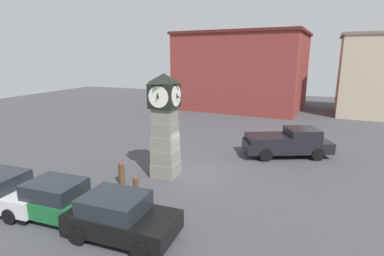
{
  "coord_description": "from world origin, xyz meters",
  "views": [
    {
      "loc": [
        5.79,
        -14.67,
        6.41
      ],
      "look_at": [
        -0.4,
        1.7,
        2.19
      ],
      "focal_mm": 28.0,
      "sensor_mm": 36.0,
      "label": 1
    }
  ],
  "objects_px": {
    "bollard_near_tower": "(121,173)",
    "pedestrian_near_bench": "(159,110)",
    "bollard_far_row": "(139,198)",
    "car_navy_sedan": "(1,190)",
    "bollard_mid_row": "(136,185)",
    "car_by_building": "(120,216)",
    "car_near_tower": "(60,200)",
    "pickup_truck": "(287,142)",
    "clock_tower": "(165,125)"
  },
  "relations": [
    {
      "from": "bollard_far_row",
      "to": "pedestrian_near_bench",
      "type": "bearing_deg",
      "value": 114.15
    },
    {
      "from": "car_navy_sedan",
      "to": "pedestrian_near_bench",
      "type": "relative_size",
      "value": 2.57
    },
    {
      "from": "bollard_far_row",
      "to": "car_navy_sedan",
      "type": "distance_m",
      "value": 5.98
    },
    {
      "from": "bollard_near_tower",
      "to": "car_by_building",
      "type": "relative_size",
      "value": 0.3
    },
    {
      "from": "car_navy_sedan",
      "to": "car_near_tower",
      "type": "height_order",
      "value": "car_navy_sedan"
    },
    {
      "from": "bollard_near_tower",
      "to": "car_by_building",
      "type": "bearing_deg",
      "value": -56.69
    },
    {
      "from": "clock_tower",
      "to": "bollard_far_row",
      "type": "relative_size",
      "value": 5.92
    },
    {
      "from": "bollard_far_row",
      "to": "pedestrian_near_bench",
      "type": "relative_size",
      "value": 0.54
    },
    {
      "from": "bollard_near_tower",
      "to": "car_navy_sedan",
      "type": "relative_size",
      "value": 0.26
    },
    {
      "from": "bollard_mid_row",
      "to": "car_navy_sedan",
      "type": "height_order",
      "value": "car_navy_sedan"
    },
    {
      "from": "bollard_mid_row",
      "to": "pickup_truck",
      "type": "xyz_separation_m",
      "value": [
        6.33,
        8.41,
        0.48
      ]
    },
    {
      "from": "car_by_building",
      "to": "bollard_mid_row",
      "type": "bearing_deg",
      "value": 111.98
    },
    {
      "from": "car_navy_sedan",
      "to": "pickup_truck",
      "type": "distance_m",
      "value": 16.03
    },
    {
      "from": "pedestrian_near_bench",
      "to": "car_near_tower",
      "type": "bearing_deg",
      "value": -74.93
    },
    {
      "from": "bollard_mid_row",
      "to": "pedestrian_near_bench",
      "type": "xyz_separation_m",
      "value": [
        -6.74,
        15.8,
        0.55
      ]
    },
    {
      "from": "bollard_mid_row",
      "to": "bollard_far_row",
      "type": "bearing_deg",
      "value": -53.05
    },
    {
      "from": "bollard_far_row",
      "to": "pedestrian_near_bench",
      "type": "xyz_separation_m",
      "value": [
        -7.59,
        16.93,
        0.53
      ]
    },
    {
      "from": "bollard_mid_row",
      "to": "car_near_tower",
      "type": "distance_m",
      "value": 3.43
    },
    {
      "from": "bollard_far_row",
      "to": "bollard_mid_row",
      "type": "bearing_deg",
      "value": 126.95
    },
    {
      "from": "car_by_building",
      "to": "pedestrian_near_bench",
      "type": "relative_size",
      "value": 2.29
    },
    {
      "from": "car_by_building",
      "to": "pickup_truck",
      "type": "bearing_deg",
      "value": 66.49
    },
    {
      "from": "clock_tower",
      "to": "car_navy_sedan",
      "type": "height_order",
      "value": "clock_tower"
    },
    {
      "from": "bollard_far_row",
      "to": "car_navy_sedan",
      "type": "bearing_deg",
      "value": -160.08
    },
    {
      "from": "bollard_near_tower",
      "to": "bollard_far_row",
      "type": "distance_m",
      "value": 2.88
    },
    {
      "from": "clock_tower",
      "to": "car_near_tower",
      "type": "distance_m",
      "value": 6.24
    },
    {
      "from": "bollard_near_tower",
      "to": "car_navy_sedan",
      "type": "xyz_separation_m",
      "value": [
        -3.45,
        -3.93,
        0.2
      ]
    },
    {
      "from": "bollard_far_row",
      "to": "pickup_truck",
      "type": "relative_size",
      "value": 0.16
    },
    {
      "from": "bollard_mid_row",
      "to": "pickup_truck",
      "type": "bearing_deg",
      "value": 53.01
    },
    {
      "from": "bollard_near_tower",
      "to": "pickup_truck",
      "type": "xyz_separation_m",
      "value": [
        7.64,
        7.65,
        0.34
      ]
    },
    {
      "from": "pedestrian_near_bench",
      "to": "bollard_mid_row",
      "type": "bearing_deg",
      "value": -66.91
    },
    {
      "from": "car_navy_sedan",
      "to": "car_by_building",
      "type": "relative_size",
      "value": 1.12
    },
    {
      "from": "clock_tower",
      "to": "car_near_tower",
      "type": "relative_size",
      "value": 1.43
    },
    {
      "from": "car_by_building",
      "to": "pedestrian_near_bench",
      "type": "xyz_separation_m",
      "value": [
        -8.02,
        18.99,
        0.2
      ]
    },
    {
      "from": "bollard_mid_row",
      "to": "car_navy_sedan",
      "type": "relative_size",
      "value": 0.2
    },
    {
      "from": "car_by_building",
      "to": "car_navy_sedan",
      "type": "bearing_deg",
      "value": 179.81
    },
    {
      "from": "car_near_tower",
      "to": "car_navy_sedan",
      "type": "bearing_deg",
      "value": -176.16
    },
    {
      "from": "car_navy_sedan",
      "to": "pedestrian_near_bench",
      "type": "xyz_separation_m",
      "value": [
        -1.98,
        18.97,
        0.21
      ]
    },
    {
      "from": "bollard_near_tower",
      "to": "pickup_truck",
      "type": "bearing_deg",
      "value": 45.02
    },
    {
      "from": "bollard_near_tower",
      "to": "pedestrian_near_bench",
      "type": "distance_m",
      "value": 15.99
    },
    {
      "from": "clock_tower",
      "to": "bollard_mid_row",
      "type": "height_order",
      "value": "clock_tower"
    },
    {
      "from": "pickup_truck",
      "to": "pedestrian_near_bench",
      "type": "relative_size",
      "value": 3.35
    },
    {
      "from": "bollard_far_row",
      "to": "car_near_tower",
      "type": "bearing_deg",
      "value": -144.26
    },
    {
      "from": "car_navy_sedan",
      "to": "pedestrian_near_bench",
      "type": "bearing_deg",
      "value": 95.96
    },
    {
      "from": "clock_tower",
      "to": "pickup_truck",
      "type": "height_order",
      "value": "clock_tower"
    },
    {
      "from": "pedestrian_near_bench",
      "to": "car_navy_sedan",
      "type": "bearing_deg",
      "value": -84.04
    },
    {
      "from": "car_by_building",
      "to": "bollard_far_row",
      "type": "bearing_deg",
      "value": 101.89
    },
    {
      "from": "bollard_mid_row",
      "to": "car_by_building",
      "type": "height_order",
      "value": "car_by_building"
    },
    {
      "from": "car_navy_sedan",
      "to": "car_by_building",
      "type": "xyz_separation_m",
      "value": [
        6.04,
        -0.02,
        0.01
      ]
    },
    {
      "from": "car_navy_sedan",
      "to": "pickup_truck",
      "type": "xyz_separation_m",
      "value": [
        11.09,
        11.58,
        0.14
      ]
    },
    {
      "from": "clock_tower",
      "to": "pedestrian_near_bench",
      "type": "bearing_deg",
      "value": 118.11
    }
  ]
}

